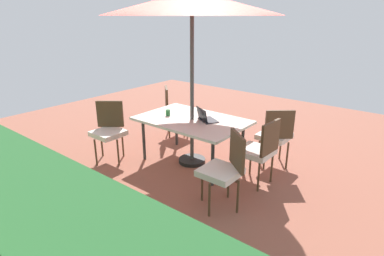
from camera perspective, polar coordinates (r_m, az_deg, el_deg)
ground_plane at (r=5.36m, az=0.00°, el=-6.17°), size 10.00×10.00×0.02m
hedge_row at (r=3.61m, az=-31.06°, el=-12.66°), size 6.30×0.88×1.14m
dining_table at (r=5.09m, az=0.00°, el=1.04°), size 1.70×1.12×0.75m
patio_umbrella at (r=4.82m, az=0.00°, el=21.24°), size 2.58×2.58×2.64m
chair_southwest at (r=5.19m, az=14.69°, el=-1.00°), size 0.58×0.59×0.98m
chair_west at (r=4.57m, az=11.99°, el=-3.62°), size 0.47×0.46×0.98m
chair_southeast at (r=6.38m, az=-3.19°, el=3.51°), size 0.59×0.59×0.98m
chair_northeast at (r=5.43m, az=-14.61°, el=-0.05°), size 0.58×0.58×0.98m
chair_northwest at (r=3.98m, az=5.92°, el=-6.93°), size 0.58×0.58×0.98m
laptop at (r=4.97m, az=2.52°, el=1.77°), size 0.40×0.37×0.21m
cup at (r=5.26m, az=-4.32°, el=2.77°), size 0.08×0.08×0.10m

